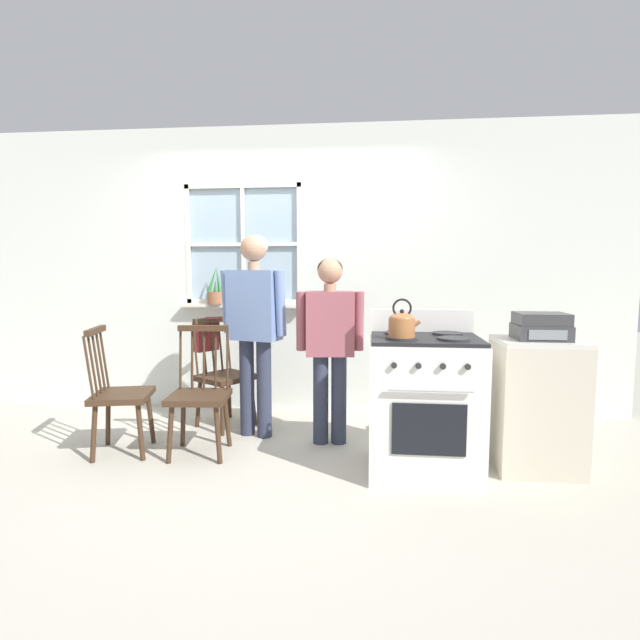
# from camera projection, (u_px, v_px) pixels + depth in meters

# --- Properties ---
(ground_plane) EXTENTS (16.00, 16.00, 0.00)m
(ground_plane) POSITION_uv_depth(u_px,v_px,m) (252.00, 463.00, 3.53)
(ground_plane) COLOR #B2AD9E
(wall_back) EXTENTS (6.40, 0.16, 2.70)m
(wall_back) POSITION_uv_depth(u_px,v_px,m) (288.00, 273.00, 4.77)
(wall_back) COLOR silver
(wall_back) RESTS_ON ground_plane
(chair_by_window) EXTENTS (0.57, 0.57, 0.95)m
(chair_by_window) POSITION_uv_depth(u_px,v_px,m) (224.00, 377.00, 4.34)
(chair_by_window) COLOR #3D2819
(chair_by_window) RESTS_ON ground_plane
(chair_near_wall) EXTENTS (0.48, 0.50, 0.95)m
(chair_near_wall) POSITION_uv_depth(u_px,v_px,m) (119.00, 395.00, 3.70)
(chair_near_wall) COLOR #3D2819
(chair_near_wall) RESTS_ON ground_plane
(chair_center_cluster) EXTENTS (0.45, 0.44, 0.95)m
(chair_center_cluster) POSITION_uv_depth(u_px,v_px,m) (200.00, 396.00, 3.68)
(chair_center_cluster) COLOR #3D2819
(chair_center_cluster) RESTS_ON ground_plane
(person_elderly_left) EXTENTS (0.57, 0.31, 1.64)m
(person_elderly_left) POSITION_uv_depth(u_px,v_px,m) (255.00, 315.00, 4.02)
(person_elderly_left) COLOR #2D3347
(person_elderly_left) RESTS_ON ground_plane
(person_teen_center) EXTENTS (0.53, 0.25, 1.45)m
(person_teen_center) POSITION_uv_depth(u_px,v_px,m) (330.00, 334.00, 3.86)
(person_teen_center) COLOR #2D3347
(person_teen_center) RESTS_ON ground_plane
(stove) EXTENTS (0.73, 0.68, 1.08)m
(stove) POSITION_uv_depth(u_px,v_px,m) (424.00, 403.00, 3.36)
(stove) COLOR white
(stove) RESTS_ON ground_plane
(kettle) EXTENTS (0.21, 0.17, 0.25)m
(kettle) POSITION_uv_depth(u_px,v_px,m) (402.00, 324.00, 3.19)
(kettle) COLOR #A86638
(kettle) RESTS_ON stove
(potted_plant) EXTENTS (0.16, 0.16, 0.36)m
(potted_plant) POSITION_uv_depth(u_px,v_px,m) (216.00, 294.00, 4.78)
(potted_plant) COLOR #935B3D
(potted_plant) RESTS_ON wall_back
(handbag) EXTENTS (0.25, 0.25, 0.31)m
(handbag) POSITION_uv_depth(u_px,v_px,m) (206.00, 336.00, 4.46)
(handbag) COLOR maroon
(handbag) RESTS_ON chair_by_window
(side_counter) EXTENTS (0.55, 0.50, 0.90)m
(side_counter) POSITION_uv_depth(u_px,v_px,m) (536.00, 404.00, 3.41)
(side_counter) COLOR beige
(side_counter) RESTS_ON ground_plane
(stereo) EXTENTS (0.34, 0.29, 0.18)m
(stereo) POSITION_uv_depth(u_px,v_px,m) (541.00, 327.00, 3.34)
(stereo) COLOR #38383A
(stereo) RESTS_ON side_counter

